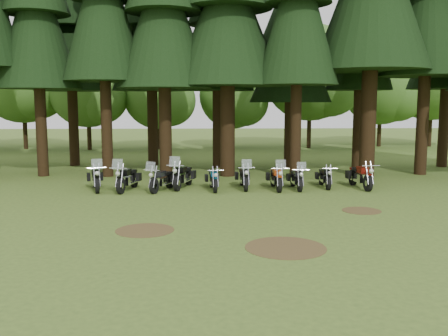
% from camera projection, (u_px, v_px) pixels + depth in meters
% --- Properties ---
extents(ground, '(120.00, 120.00, 0.00)m').
position_uv_depth(ground, '(238.00, 215.00, 17.33)').
color(ground, '#445F23').
rests_on(ground, ground).
extents(pine_back_1, '(4.52, 4.52, 16.22)m').
position_uv_depth(pine_back_1, '(69.00, 5.00, 29.92)').
color(pine_back_1, '#301F10').
rests_on(pine_back_1, ground).
extents(pine_back_2, '(4.85, 4.85, 16.30)m').
position_uv_depth(pine_back_2, '(150.00, 5.00, 30.16)').
color(pine_back_2, '#301F10').
rests_on(pine_back_2, ground).
extents(pine_back_3, '(4.35, 4.35, 16.20)m').
position_uv_depth(pine_back_3, '(217.00, 2.00, 28.88)').
color(pine_back_3, '#301F10').
rests_on(pine_back_3, ground).
extents(pine_back_4, '(4.94, 4.94, 13.78)m').
position_uv_depth(pine_back_4, '(291.00, 29.00, 29.55)').
color(pine_back_4, '#301F10').
rests_on(pine_back_4, ground).
extents(pine_back_5, '(3.94, 3.94, 16.33)m').
position_uv_depth(pine_back_5, '(362.00, 1.00, 29.13)').
color(pine_back_5, '#301F10').
rests_on(pine_back_5, ground).
extents(decid_1, '(7.91, 7.69, 9.88)m').
position_uv_depth(decid_1, '(26.00, 79.00, 41.47)').
color(decid_1, '#301F10').
rests_on(decid_1, ground).
extents(decid_2, '(6.72, 6.53, 8.40)m').
position_uv_depth(decid_2, '(91.00, 90.00, 40.82)').
color(decid_2, '#301F10').
rests_on(decid_2, ground).
extents(decid_3, '(6.12, 5.95, 7.65)m').
position_uv_depth(decid_3, '(161.00, 95.00, 41.46)').
color(decid_3, '#301F10').
rests_on(decid_3, ground).
extents(decid_4, '(5.93, 5.76, 7.41)m').
position_uv_depth(decid_4, '(236.00, 97.00, 42.91)').
color(decid_4, '#301F10').
rests_on(decid_4, ground).
extents(decid_5, '(8.45, 8.21, 10.56)m').
position_uv_depth(decid_5, '(315.00, 75.00, 42.33)').
color(decid_5, '#301F10').
rests_on(decid_5, ground).
extents(decid_6, '(7.06, 6.86, 8.82)m').
position_uv_depth(decid_6, '(385.00, 88.00, 44.01)').
color(decid_6, '#301F10').
rests_on(decid_6, ground).
extents(decid_7, '(8.44, 8.20, 10.55)m').
position_uv_depth(decid_7, '(438.00, 76.00, 43.88)').
color(decid_7, '#301F10').
rests_on(decid_7, ground).
extents(dirt_patch_0, '(1.80, 1.80, 0.01)m').
position_uv_depth(dirt_patch_0, '(145.00, 230.00, 15.22)').
color(dirt_patch_0, '#4C3D1E').
rests_on(dirt_patch_0, ground).
extents(dirt_patch_1, '(1.40, 1.40, 0.01)m').
position_uv_depth(dirt_patch_1, '(362.00, 211.00, 18.00)').
color(dirt_patch_1, '#4C3D1E').
rests_on(dirt_patch_1, ground).
extents(dirt_patch_2, '(2.20, 2.20, 0.01)m').
position_uv_depth(dirt_patch_2, '(286.00, 247.00, 13.40)').
color(dirt_patch_2, '#4C3D1E').
rests_on(dirt_patch_2, ground).
extents(motorcycle_0, '(0.94, 2.42, 1.53)m').
position_uv_depth(motorcycle_0, '(96.00, 179.00, 22.18)').
color(motorcycle_0, black).
rests_on(motorcycle_0, ground).
extents(motorcycle_1, '(0.79, 2.46, 1.55)m').
position_uv_depth(motorcycle_1, '(127.00, 179.00, 22.07)').
color(motorcycle_1, black).
rests_on(motorcycle_1, ground).
extents(motorcycle_2, '(1.09, 2.20, 1.42)m').
position_uv_depth(motorcycle_2, '(162.00, 180.00, 22.02)').
color(motorcycle_2, black).
rests_on(motorcycle_2, ground).
extents(motorcycle_3, '(0.95, 2.50, 1.58)m').
position_uv_depth(motorcycle_3, '(183.00, 177.00, 22.76)').
color(motorcycle_3, black).
rests_on(motorcycle_3, ground).
extents(motorcycle_4, '(0.38, 2.15, 0.87)m').
position_uv_depth(motorcycle_4, '(213.00, 180.00, 22.25)').
color(motorcycle_4, black).
rests_on(motorcycle_4, ground).
extents(motorcycle_5, '(0.44, 2.32, 1.46)m').
position_uv_depth(motorcycle_5, '(244.00, 178.00, 22.66)').
color(motorcycle_5, black).
rests_on(motorcycle_5, ground).
extents(motorcycle_6, '(0.44, 2.34, 1.48)m').
position_uv_depth(motorcycle_6, '(276.00, 179.00, 22.38)').
color(motorcycle_6, black).
rests_on(motorcycle_6, ground).
extents(motorcycle_7, '(0.41, 2.16, 1.36)m').
position_uv_depth(motorcycle_7, '(296.00, 179.00, 22.47)').
color(motorcycle_7, black).
rests_on(motorcycle_7, ground).
extents(motorcycle_8, '(0.31, 2.10, 0.86)m').
position_uv_depth(motorcycle_8, '(325.00, 178.00, 23.00)').
color(motorcycle_8, black).
rests_on(motorcycle_8, ground).
extents(motorcycle_9, '(0.44, 2.47, 1.00)m').
position_uv_depth(motorcycle_9, '(360.00, 177.00, 22.75)').
color(motorcycle_9, black).
rests_on(motorcycle_9, ground).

